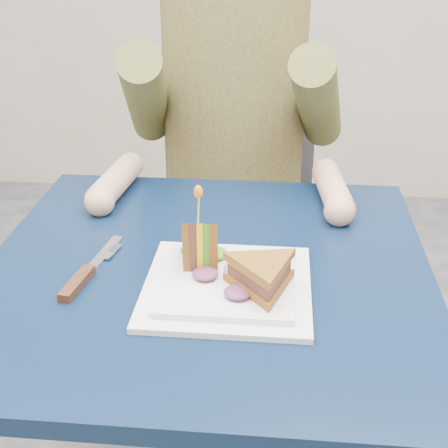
# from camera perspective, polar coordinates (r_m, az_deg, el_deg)

# --- Properties ---
(table) EXTENTS (0.75, 0.75, 0.73)m
(table) POSITION_cam_1_polar(r_m,az_deg,el_deg) (1.09, -1.54, -7.39)
(table) COLOR black
(table) RESTS_ON ground
(chair) EXTENTS (0.42, 0.40, 0.93)m
(chair) POSITION_cam_1_polar(r_m,az_deg,el_deg) (1.73, 1.11, 1.93)
(chair) COLOR #47474C
(chair) RESTS_ON ground
(diner) EXTENTS (0.54, 0.59, 0.74)m
(diner) POSITION_cam_1_polar(r_m,az_deg,el_deg) (1.50, 0.90, 13.20)
(diner) COLOR brown
(diner) RESTS_ON chair
(plate) EXTENTS (0.26, 0.26, 0.02)m
(plate) POSITION_cam_1_polar(r_m,az_deg,el_deg) (0.98, 0.31, -5.57)
(plate) COLOR white
(plate) RESTS_ON table
(sandwich_flat) EXTENTS (0.18, 0.18, 0.05)m
(sandwich_flat) POSITION_cam_1_polar(r_m,az_deg,el_deg) (0.94, 3.53, -4.66)
(sandwich_flat) COLOR brown
(sandwich_flat) RESTS_ON plate
(sandwich_upright) EXTENTS (0.08, 0.12, 0.12)m
(sandwich_upright) POSITION_cam_1_polar(r_m,az_deg,el_deg) (1.00, -2.27, -1.87)
(sandwich_upright) COLOR brown
(sandwich_upright) RESTS_ON plate
(fork) EXTENTS (0.06, 0.18, 0.01)m
(fork) POSITION_cam_1_polar(r_m,az_deg,el_deg) (1.06, -12.10, -4.15)
(fork) COLOR silver
(fork) RESTS_ON table
(knife) EXTENTS (0.05, 0.22, 0.02)m
(knife) POSITION_cam_1_polar(r_m,az_deg,el_deg) (1.03, -12.81, -4.75)
(knife) COLOR silver
(knife) RESTS_ON table
(toothpick) EXTENTS (0.01, 0.01, 0.06)m
(toothpick) POSITION_cam_1_polar(r_m,az_deg,el_deg) (0.97, -2.34, 1.44)
(toothpick) COLOR tan
(toothpick) RESTS_ON sandwich_upright
(toothpick_frill) EXTENTS (0.01, 0.01, 0.02)m
(toothpick_frill) POSITION_cam_1_polar(r_m,az_deg,el_deg) (0.96, -2.37, 2.95)
(toothpick_frill) COLOR orange
(toothpick_frill) RESTS_ON sandwich_upright
(lettuce_spill) EXTENTS (0.15, 0.13, 0.02)m
(lettuce_spill) POSITION_cam_1_polar(r_m,az_deg,el_deg) (0.98, 0.66, -4.22)
(lettuce_spill) COLOR #337A14
(lettuce_spill) RESTS_ON plate
(onion_ring) EXTENTS (0.04, 0.04, 0.02)m
(onion_ring) POSITION_cam_1_polar(r_m,az_deg,el_deg) (0.97, 1.22, -4.15)
(onion_ring) COLOR #9E4C7A
(onion_ring) RESTS_ON plate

